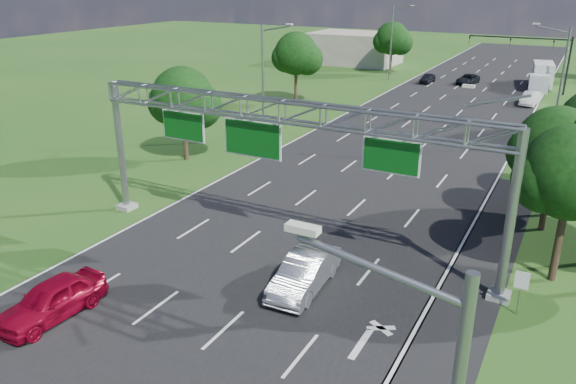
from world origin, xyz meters
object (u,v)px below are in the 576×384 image
Objects in this scene: silver_sedan at (305,273)px; sign_gantry at (284,123)px; regulatory_sign at (521,284)px; red_coupe at (52,300)px; box_truck at (542,76)px; traffic_signal at (539,51)px.

sign_gantry is at bearing 128.10° from silver_sedan.
red_coupe is at bearing -151.53° from regulatory_sign.
box_truck is at bearing 82.24° from red_coupe.
red_coupe is 0.57× the size of box_truck.
traffic_signal is 1.42× the size of box_truck.
sign_gantry is 4.79× the size of red_coupe.
red_coupe is (-17.66, -9.58, -0.67)m from regulatory_sign.
red_coupe is (-5.59, -10.60, -6.06)m from sign_gantry.
sign_gantry reaches higher than red_coupe.
box_truck is at bearing 81.79° from traffic_signal.
sign_gantry reaches higher than box_truck.
sign_gantry is at bearing -97.68° from traffic_signal.
sign_gantry is 57.38m from box_truck.
silver_sedan reaches higher than red_coupe.
traffic_signal reaches higher than red_coupe.
box_truck reaches higher than regulatory_sign.
sign_gantry is at bearing -105.56° from box_truck.
regulatory_sign is 0.41× the size of silver_sedan.
red_coupe is at bearing -117.81° from sign_gantry.
regulatory_sign is at bearing 11.97° from silver_sedan.
box_truck is (-4.40, 57.63, 0.01)m from regulatory_sign.
regulatory_sign is 0.24× the size of box_truck.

